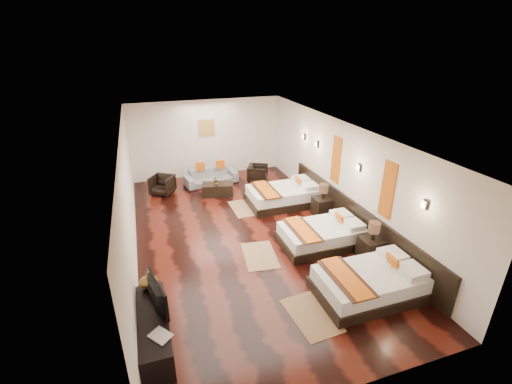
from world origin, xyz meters
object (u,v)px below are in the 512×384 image
object	(u,v)px
armchair_left	(162,185)
nightstand_b	(322,205)
tv_console	(154,330)
armchair_right	(258,173)
figurine	(148,280)
bed_far	(284,195)
tv	(153,295)
coffee_table	(218,189)
bed_near	(370,283)
nightstand_a	(371,247)
table_plant	(217,180)
sofa	(211,176)
book	(154,341)
bed_mid	(322,235)

from	to	relation	value
armchair_left	nightstand_b	bearing A→B (deg)	-2.23
tv_console	armchair_right	size ratio (longest dim) A/B	2.64
tv_console	figurine	size ratio (longest dim) A/B	5.27
figurine	nightstand_b	bearing A→B (deg)	26.61
bed_far	tv_console	size ratio (longest dim) A/B	1.21
bed_far	armchair_right	bearing A→B (deg)	94.98
tv	coffee_table	distance (m)	5.97
armchair_left	figurine	bearing A→B (deg)	-63.25
armchair_left	armchair_right	size ratio (longest dim) A/B	1.02
nightstand_b	bed_near	bearing A→B (deg)	-102.48
bed_near	armchair_left	size ratio (longest dim) A/B	3.07
nightstand_a	armchair_left	bearing A→B (deg)	128.16
figurine	table_plant	distance (m)	5.39
sofa	armchair_left	world-z (taller)	armchair_left
book	figurine	size ratio (longest dim) A/B	0.99
tv_console	bed_near	bearing A→B (deg)	-1.47
nightstand_b	figurine	distance (m)	5.54
tv	coffee_table	bearing A→B (deg)	-36.79
armchair_left	table_plant	size ratio (longest dim) A/B	2.40
armchair_right	tv	bearing A→B (deg)	174.09
bed_mid	nightstand_b	size ratio (longest dim) A/B	2.08
bed_far	tv	xyz separation A→B (m)	(-4.15, -4.15, 0.53)
bed_near	nightstand_b	world-z (taller)	nightstand_b
figurine	table_plant	bearing A→B (deg)	64.07
tv	tv_console	bearing A→B (deg)	153.72
armchair_right	bed_mid	bearing A→B (deg)	-150.85
bed_near	tv_console	distance (m)	4.20
bed_far	table_plant	distance (m)	2.25
bed_near	armchair_right	world-z (taller)	bed_near
nightstand_b	tv_console	size ratio (longest dim) A/B	0.55
tv_console	tv	world-z (taller)	tv
bed_far	tv_console	bearing A→B (deg)	-133.81
nightstand_b	coffee_table	bearing A→B (deg)	136.76
nightstand_a	tv	world-z (taller)	tv
nightstand_b	armchair_left	world-z (taller)	nightstand_b
bed_far	sofa	distance (m)	2.97
coffee_table	nightstand_b	bearing A→B (deg)	-43.24
nightstand_a	armchair_right	xyz separation A→B (m)	(-0.92, 5.45, -0.03)
book	armchair_right	distance (m)	8.01
bed_mid	table_plant	bearing A→B (deg)	116.17
coffee_table	sofa	bearing A→B (deg)	90.00
nightstand_b	figurine	xyz separation A→B (m)	(-4.95, -2.48, 0.37)
bed_mid	sofa	size ratio (longest dim) A/B	1.10
nightstand_b	tv	bearing A→B (deg)	-148.09
bed_near	nightstand_b	bearing A→B (deg)	77.52
bed_near	table_plant	world-z (taller)	bed_near
tv	armchair_right	size ratio (longest dim) A/B	1.34
tv	figurine	bearing A→B (deg)	-8.61
bed_mid	book	xyz separation A→B (m)	(-4.20, -2.43, 0.30)
bed_near	tv_console	world-z (taller)	bed_near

